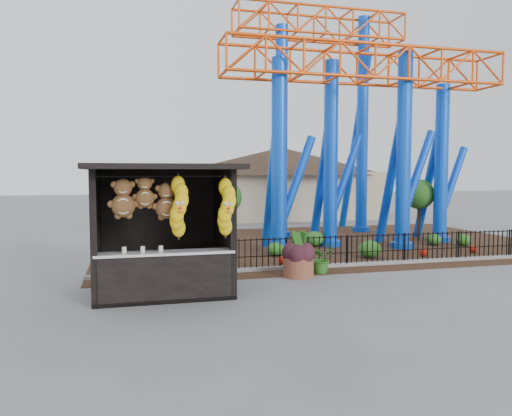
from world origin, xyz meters
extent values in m
plane|color=slate|center=(0.00, 0.00, 0.00)|extent=(120.00, 120.00, 0.00)
cube|color=#331E11|center=(4.00, 8.00, 0.01)|extent=(18.00, 12.00, 0.02)
cube|color=gray|center=(4.00, 3.00, 0.06)|extent=(18.00, 0.18, 0.12)
cube|color=black|center=(-3.00, 1.20, 0.05)|extent=(3.20, 2.60, 0.10)
cube|color=black|center=(-3.00, 2.44, 1.50)|extent=(3.20, 0.12, 3.00)
cube|color=black|center=(-4.54, 1.20, 1.50)|extent=(0.12, 2.60, 3.00)
cube|color=black|center=(-1.46, 1.20, 1.50)|extent=(0.12, 2.60, 3.00)
cube|color=black|center=(-3.00, 0.95, 3.06)|extent=(3.50, 3.40, 0.12)
cube|color=black|center=(-4.53, -0.03, 1.50)|extent=(0.14, 0.14, 3.00)
cube|color=black|center=(-1.47, -0.03, 1.50)|extent=(0.14, 0.14, 3.00)
cube|color=black|center=(-3.00, 0.15, 0.55)|extent=(3.00, 0.50, 1.10)
cube|color=silver|center=(-3.00, 0.15, 1.12)|extent=(3.10, 0.55, 0.06)
cylinder|color=black|center=(-3.00, -0.25, 2.85)|extent=(2.90, 0.04, 0.04)
cylinder|color=blue|center=(1.50, 6.00, 3.50)|extent=(0.56, 0.56, 7.00)
cylinder|color=blue|center=(1.50, 6.00, 0.12)|extent=(0.84, 0.84, 0.24)
cylinder|color=blue|center=(4.00, 7.20, 3.65)|extent=(0.56, 0.56, 7.30)
cylinder|color=blue|center=(4.00, 7.20, 0.12)|extent=(0.84, 0.84, 0.24)
cylinder|color=blue|center=(6.50, 6.00, 3.75)|extent=(0.56, 0.56, 7.50)
cylinder|color=blue|center=(6.50, 6.00, 0.12)|extent=(0.84, 0.84, 0.24)
cylinder|color=blue|center=(9.00, 7.20, 3.30)|extent=(0.56, 0.56, 6.60)
cylinder|color=blue|center=(9.00, 7.20, 0.12)|extent=(0.84, 0.84, 0.24)
cylinder|color=blue|center=(3.00, 10.50, 4.75)|extent=(0.56, 0.56, 9.50)
cylinder|color=blue|center=(3.00, 10.50, 0.12)|extent=(0.84, 0.84, 0.24)
cylinder|color=blue|center=(7.50, 11.50, 5.25)|extent=(0.56, 0.56, 10.50)
cylinder|color=blue|center=(7.50, 11.50, 0.12)|extent=(0.84, 0.84, 0.24)
cylinder|color=blue|center=(1.50, 6.90, 2.62)|extent=(0.36, 2.21, 5.85)
cylinder|color=blue|center=(2.20, 6.30, 2.45)|extent=(1.62, 0.32, 3.73)
cylinder|color=blue|center=(4.00, 8.10, 2.74)|extent=(0.36, 2.29, 6.10)
cylinder|color=blue|center=(4.70, 7.50, 2.55)|extent=(1.67, 0.32, 3.88)
cylinder|color=blue|center=(6.50, 6.90, 2.81)|extent=(0.36, 2.34, 6.26)
cylinder|color=blue|center=(7.20, 6.30, 2.62)|extent=(1.71, 0.32, 3.99)
cylinder|color=blue|center=(9.00, 8.10, 2.47)|extent=(0.36, 2.10, 5.53)
cylinder|color=blue|center=(9.70, 7.50, 2.31)|extent=(1.54, 0.32, 3.52)
cylinder|color=brown|center=(0.83, 1.99, 0.28)|extent=(0.89, 0.89, 0.56)
ellipsoid|color=#32141C|center=(0.83, 1.99, 0.88)|extent=(0.70, 0.70, 0.64)
imported|color=#265C1B|center=(1.64, 2.29, 0.45)|extent=(0.96, 0.88, 0.90)
ellipsoid|color=#275D1B|center=(1.20, 5.43, 0.25)|extent=(0.60, 0.60, 0.48)
ellipsoid|color=#275D1B|center=(4.22, 4.26, 0.32)|extent=(0.75, 0.75, 0.60)
ellipsoid|color=#275D1B|center=(8.16, 6.36, 0.24)|extent=(0.57, 0.57, 0.45)
ellipsoid|color=#275D1B|center=(3.36, 7.27, 0.32)|extent=(0.75, 0.75, 0.60)
ellipsoid|color=#275D1B|center=(9.17, 5.89, 0.25)|extent=(0.58, 0.58, 0.46)
sphere|color=#AB1C0B|center=(0.97, 3.85, 0.16)|extent=(0.28, 0.28, 0.28)
sphere|color=#AB1C0B|center=(4.26, 4.37, 0.16)|extent=(0.28, 0.28, 0.28)
sphere|color=#AB1C0B|center=(6.16, 4.02, 0.16)|extent=(0.28, 0.28, 0.28)
sphere|color=#AB1C0B|center=(8.39, 4.31, 0.16)|extent=(0.28, 0.28, 0.28)
cube|color=#BFAD8C|center=(6.00, 20.00, 1.50)|extent=(12.00, 6.00, 3.00)
cone|color=#332319|center=(6.00, 20.00, 3.90)|extent=(15.00, 15.00, 1.80)
camera|label=1|loc=(-3.83, -11.15, 2.91)|focal=35.00mm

